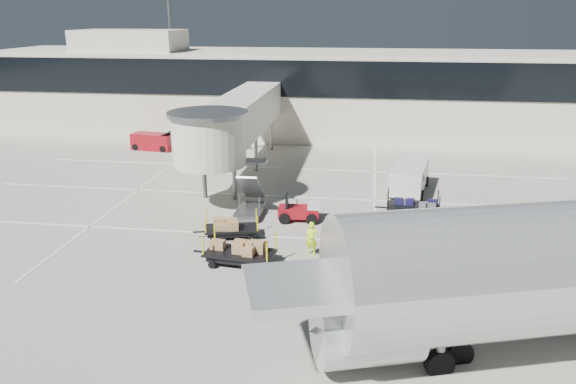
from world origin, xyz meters
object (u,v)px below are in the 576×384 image
(baggage_tug, at_px, (300,211))
(minivan, at_px, (410,175))
(box_cart_far, at_px, (234,228))
(belt_loader, at_px, (153,142))
(ground_worker, at_px, (312,239))
(suitcase_cart, at_px, (413,208))
(box_cart_near, at_px, (236,252))

(baggage_tug, xyz_separation_m, minivan, (6.62, 6.66, 0.58))
(box_cart_far, xyz_separation_m, belt_loader, (-11.85, 18.95, 0.19))
(belt_loader, bearing_deg, ground_worker, -43.26)
(ground_worker, height_order, belt_loader, belt_loader)
(minivan, xyz_separation_m, belt_loader, (-21.65, 9.17, -0.42))
(suitcase_cart, xyz_separation_m, minivan, (0.06, 4.94, 0.63))
(box_cart_near, relative_size, ground_worker, 2.39)
(suitcase_cart, xyz_separation_m, belt_loader, (-21.58, 14.11, 0.21))
(baggage_tug, height_order, box_cart_far, baggage_tug)
(belt_loader, bearing_deg, suitcase_cart, -24.67)
(baggage_tug, bearing_deg, ground_worker, -79.61)
(baggage_tug, height_order, suitcase_cart, baggage_tug)
(suitcase_cart, distance_m, ground_worker, 8.41)
(box_cart_near, bearing_deg, suitcase_cart, 49.20)
(suitcase_cart, bearing_deg, baggage_tug, -162.70)
(baggage_tug, relative_size, ground_worker, 1.42)
(ground_worker, relative_size, minivan, 0.32)
(baggage_tug, relative_size, box_cart_far, 0.69)
(box_cart_far, bearing_deg, box_cart_near, -88.45)
(box_cart_far, bearing_deg, baggage_tug, 30.76)
(ground_worker, distance_m, minivan, 12.63)
(box_cart_far, xyz_separation_m, ground_worker, (4.35, -1.61, 0.33))
(suitcase_cart, relative_size, box_cart_far, 1.06)
(suitcase_cart, relative_size, box_cart_near, 0.92)
(baggage_tug, xyz_separation_m, box_cart_near, (-2.28, -6.38, 0.08))
(baggage_tug, distance_m, minivan, 9.41)
(suitcase_cart, relative_size, belt_loader, 0.93)
(box_cart_far, bearing_deg, suitcase_cart, 12.68)
(ground_worker, relative_size, belt_loader, 0.42)
(baggage_tug, relative_size, minivan, 0.46)
(suitcase_cart, height_order, ground_worker, ground_worker)
(box_cart_near, xyz_separation_m, minivan, (8.91, 13.03, 0.50))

